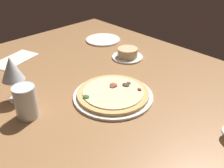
# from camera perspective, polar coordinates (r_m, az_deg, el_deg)

# --- Properties ---
(dining_table) EXTENTS (1.50, 1.10, 0.04)m
(dining_table) POSITION_cam_1_polar(r_m,az_deg,el_deg) (1.09, -0.22, -1.02)
(dining_table) COLOR #996B42
(dining_table) RESTS_ON ground
(pizza_main) EXTENTS (0.30, 0.30, 0.03)m
(pizza_main) POSITION_cam_1_polar(r_m,az_deg,el_deg) (0.99, 0.24, -2.25)
(pizza_main) COLOR white
(pizza_main) RESTS_ON dining_table
(ramekin_on_saucer) EXTENTS (0.15, 0.15, 0.05)m
(ramekin_on_saucer) POSITION_cam_1_polar(r_m,az_deg,el_deg) (1.30, 3.40, 6.56)
(ramekin_on_saucer) COLOR silver
(ramekin_on_saucer) RESTS_ON dining_table
(wine_glass_near) EXTENTS (0.08, 0.08, 0.17)m
(wine_glass_near) POSITION_cam_1_polar(r_m,az_deg,el_deg) (0.99, -21.03, 2.84)
(wine_glass_near) COLOR silver
(wine_glass_near) RESTS_ON dining_table
(water_glass) EXTENTS (0.07, 0.07, 0.12)m
(water_glass) POSITION_cam_1_polar(r_m,az_deg,el_deg) (0.92, -18.19, -4.15)
(water_glass) COLOR silver
(water_glass) RESTS_ON dining_table
(side_plate) EXTENTS (0.20, 0.20, 0.01)m
(side_plate) POSITION_cam_1_polar(r_m,az_deg,el_deg) (1.52, -1.97, 9.63)
(side_plate) COLOR white
(side_plate) RESTS_ON dining_table
(paper_menu) EXTENTS (0.18, 0.24, 0.00)m
(paper_menu) POSITION_cam_1_polar(r_m,az_deg,el_deg) (1.37, -20.37, 5.00)
(paper_menu) COLOR silver
(paper_menu) RESTS_ON dining_table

